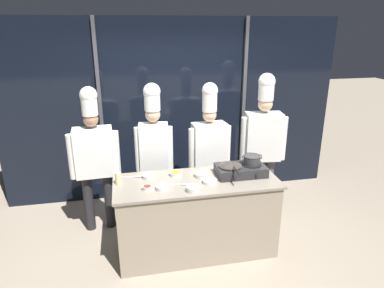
# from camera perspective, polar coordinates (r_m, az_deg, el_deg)

# --- Properties ---
(ground_plane) EXTENTS (24.00, 24.00, 0.00)m
(ground_plane) POSITION_cam_1_polar(r_m,az_deg,el_deg) (4.36, 0.69, -17.07)
(ground_plane) COLOR gray
(window_wall_back) EXTENTS (5.07, 0.09, 2.70)m
(window_wall_back) POSITION_cam_1_polar(r_m,az_deg,el_deg) (5.20, -2.93, 5.56)
(window_wall_back) COLOR black
(window_wall_back) RESTS_ON ground_plane
(demo_counter) EXTENTS (1.86, 0.73, 0.92)m
(demo_counter) POSITION_cam_1_polar(r_m,az_deg,el_deg) (4.10, 0.72, -11.88)
(demo_counter) COLOR gray
(demo_counter) RESTS_ON ground_plane
(portable_stove) EXTENTS (0.57, 0.35, 0.13)m
(portable_stove) POSITION_cam_1_polar(r_m,az_deg,el_deg) (4.04, 8.12, -4.30)
(portable_stove) COLOR #28282B
(portable_stove) RESTS_ON demo_counter
(frying_pan) EXTENTS (0.28, 0.48, 0.05)m
(frying_pan) POSITION_cam_1_polar(r_m,az_deg,el_deg) (3.96, 6.42, -3.30)
(frying_pan) COLOR #38332D
(frying_pan) RESTS_ON portable_stove
(stock_pot) EXTENTS (0.23, 0.20, 0.11)m
(stock_pot) POSITION_cam_1_polar(r_m,az_deg,el_deg) (4.03, 9.95, -2.56)
(stock_pot) COLOR #333335
(stock_pot) RESTS_ON portable_stove
(squeeze_bottle_oil) EXTENTS (0.06, 0.06, 0.18)m
(squeeze_bottle_oil) POSITION_cam_1_polar(r_m,az_deg,el_deg) (3.85, -12.25, -5.44)
(squeeze_bottle_oil) COLOR beige
(squeeze_bottle_oil) RESTS_ON demo_counter
(prep_bowl_ginger) EXTENTS (0.15, 0.15, 0.05)m
(prep_bowl_ginger) POSITION_cam_1_polar(r_m,az_deg,el_deg) (3.96, -7.21, -5.29)
(prep_bowl_ginger) COLOR white
(prep_bowl_ginger) RESTS_ON demo_counter
(prep_bowl_carrots) EXTENTS (0.15, 0.15, 0.05)m
(prep_bowl_carrots) POSITION_cam_1_polar(r_m,az_deg,el_deg) (3.99, -2.72, -4.93)
(prep_bowl_carrots) COLOR white
(prep_bowl_carrots) RESTS_ON demo_counter
(prep_bowl_bean_sprouts) EXTENTS (0.15, 0.15, 0.06)m
(prep_bowl_bean_sprouts) POSITION_cam_1_polar(r_m,az_deg,el_deg) (3.63, 0.21, -7.43)
(prep_bowl_bean_sprouts) COLOR white
(prep_bowl_bean_sprouts) RESTS_ON demo_counter
(prep_bowl_rice) EXTENTS (0.17, 0.17, 0.04)m
(prep_bowl_rice) POSITION_cam_1_polar(r_m,az_deg,el_deg) (3.82, 2.98, -6.17)
(prep_bowl_rice) COLOR white
(prep_bowl_rice) RESTS_ON demo_counter
(prep_bowl_garlic) EXTENTS (0.14, 0.14, 0.05)m
(prep_bowl_garlic) POSITION_cam_1_polar(r_m,az_deg,el_deg) (3.68, -5.04, -7.19)
(prep_bowl_garlic) COLOR white
(prep_bowl_garlic) RESTS_ON demo_counter
(prep_bowl_onion) EXTENTS (0.16, 0.16, 0.05)m
(prep_bowl_onion) POSITION_cam_1_polar(r_m,az_deg,el_deg) (3.96, 1.60, -5.10)
(prep_bowl_onion) COLOR white
(prep_bowl_onion) RESTS_ON demo_counter
(prep_bowl_bell_pepper) EXTENTS (0.10, 0.10, 0.04)m
(prep_bowl_bell_pepper) POSITION_cam_1_polar(r_m,az_deg,el_deg) (3.70, -7.48, -7.19)
(prep_bowl_bell_pepper) COLOR white
(prep_bowl_bell_pepper) RESTS_ON demo_counter
(serving_spoon_slotted) EXTENTS (0.24, 0.06, 0.02)m
(serving_spoon_slotted) POSITION_cam_1_polar(r_m,az_deg,el_deg) (3.78, -1.66, -6.72)
(serving_spoon_slotted) COLOR #B2B5BA
(serving_spoon_slotted) RESTS_ON demo_counter
(serving_spoon_solid) EXTENTS (0.27, 0.06, 0.02)m
(serving_spoon_solid) POSITION_cam_1_polar(r_m,az_deg,el_deg) (4.01, -9.39, -5.36)
(serving_spoon_solid) COLOR #B2B5BA
(serving_spoon_solid) RESTS_ON demo_counter
(chef_head) EXTENTS (0.62, 0.27, 1.90)m
(chef_head) POSITION_cam_1_polar(r_m,az_deg,el_deg) (4.44, -15.99, -1.52)
(chef_head) COLOR #232326
(chef_head) RESTS_ON ground_plane
(chef_sous) EXTENTS (0.48, 0.22, 1.92)m
(chef_sous) POSITION_cam_1_polar(r_m,az_deg,el_deg) (4.37, -6.38, 0.10)
(chef_sous) COLOR #232326
(chef_sous) RESTS_ON ground_plane
(chef_line) EXTENTS (0.58, 0.27, 1.90)m
(chef_line) POSITION_cam_1_polar(r_m,az_deg,el_deg) (4.56, 2.86, -0.17)
(chef_line) COLOR #232326
(chef_line) RESTS_ON ground_plane
(chef_pastry) EXTENTS (0.63, 0.31, 2.00)m
(chef_pastry) POSITION_cam_1_polar(r_m,az_deg,el_deg) (4.75, 11.74, 1.12)
(chef_pastry) COLOR #4C4C51
(chef_pastry) RESTS_ON ground_plane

